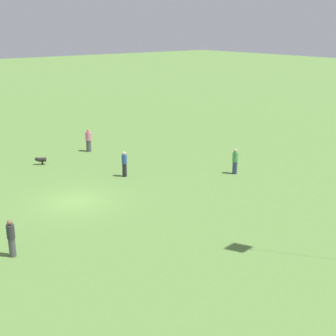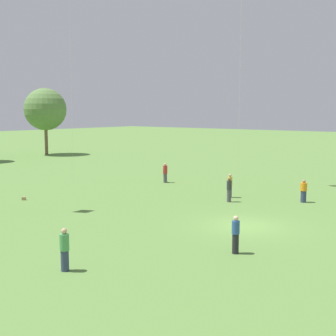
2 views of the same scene
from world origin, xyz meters
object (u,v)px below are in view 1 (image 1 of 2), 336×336
person_6 (88,141)px  person_7 (11,238)px  person_4 (124,164)px  person_2 (235,161)px  dog_0 (41,160)px

person_6 → person_7: (11.67, 13.94, -0.02)m
person_6 → person_4: bearing=83.5°
person_2 → person_6: bearing=71.6°
person_7 → person_4: bearing=108.6°
person_4 → dog_0: 7.11m
person_2 → person_6: person_6 is taller
person_2 → dog_0: bearing=91.0°
person_4 → person_6: size_ratio=0.95×
person_6 → person_7: size_ratio=1.05×
person_6 → person_7: 18.18m
person_2 → person_4: person_2 is taller
person_2 → dog_0: size_ratio=2.23×
person_4 → person_2: bearing=8.5°
person_2 → person_6: (5.04, -11.65, 0.02)m
person_2 → person_4: size_ratio=1.01×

